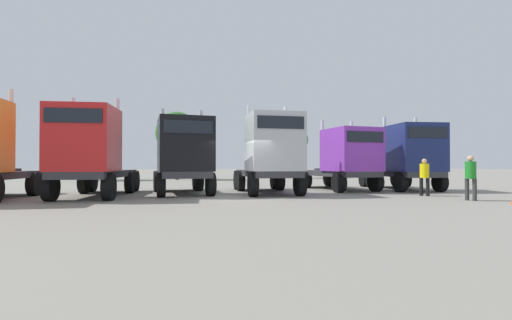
{
  "coord_description": "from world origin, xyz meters",
  "views": [
    {
      "loc": [
        -3.93,
        -15.25,
        1.45
      ],
      "look_at": [
        1.62,
        2.77,
        1.68
      ],
      "focal_mm": 25.12,
      "sensor_mm": 36.0,
      "label": 1
    }
  ],
  "objects_px": {
    "semi_truck_black": "(184,155)",
    "visitor_with_camera": "(471,174)",
    "semi_truck_purple": "(345,158)",
    "semi_truck_navy": "(409,156)",
    "semi_truck_red": "(90,152)",
    "semi_truck_silver": "(271,153)",
    "visitor_in_hivis": "(424,174)"
  },
  "relations": [
    {
      "from": "semi_truck_navy",
      "to": "visitor_with_camera",
      "type": "xyz_separation_m",
      "value": [
        -1.51,
        -5.31,
        -0.86
      ]
    },
    {
      "from": "semi_truck_purple",
      "to": "visitor_with_camera",
      "type": "distance_m",
      "value": 6.61
    },
    {
      "from": "visitor_with_camera",
      "to": "semi_truck_black",
      "type": "bearing_deg",
      "value": 128.57
    },
    {
      "from": "semi_truck_navy",
      "to": "visitor_with_camera",
      "type": "height_order",
      "value": "semi_truck_navy"
    },
    {
      "from": "semi_truck_red",
      "to": "visitor_in_hivis",
      "type": "bearing_deg",
      "value": 86.98
    },
    {
      "from": "visitor_in_hivis",
      "to": "visitor_with_camera",
      "type": "height_order",
      "value": "visitor_with_camera"
    },
    {
      "from": "semi_truck_red",
      "to": "semi_truck_silver",
      "type": "height_order",
      "value": "semi_truck_red"
    },
    {
      "from": "semi_truck_black",
      "to": "semi_truck_silver",
      "type": "height_order",
      "value": "semi_truck_silver"
    },
    {
      "from": "semi_truck_silver",
      "to": "semi_truck_navy",
      "type": "distance_m",
      "value": 8.18
    },
    {
      "from": "semi_truck_red",
      "to": "semi_truck_silver",
      "type": "bearing_deg",
      "value": 96.72
    },
    {
      "from": "semi_truck_purple",
      "to": "visitor_with_camera",
      "type": "xyz_separation_m",
      "value": [
        1.94,
        -6.28,
        -0.74
      ]
    },
    {
      "from": "semi_truck_black",
      "to": "semi_truck_purple",
      "type": "height_order",
      "value": "semi_truck_black"
    },
    {
      "from": "semi_truck_silver",
      "to": "visitor_with_camera",
      "type": "bearing_deg",
      "value": 58.0
    },
    {
      "from": "semi_truck_red",
      "to": "semi_truck_purple",
      "type": "xyz_separation_m",
      "value": [
        12.82,
        0.72,
        -0.22
      ]
    },
    {
      "from": "semi_truck_purple",
      "to": "visitor_in_hivis",
      "type": "bearing_deg",
      "value": 23.13
    },
    {
      "from": "semi_truck_purple",
      "to": "visitor_in_hivis",
      "type": "height_order",
      "value": "semi_truck_purple"
    },
    {
      "from": "visitor_with_camera",
      "to": "visitor_in_hivis",
      "type": "bearing_deg",
      "value": 73.32
    },
    {
      "from": "semi_truck_red",
      "to": "semi_truck_purple",
      "type": "distance_m",
      "value": 12.84
    },
    {
      "from": "semi_truck_purple",
      "to": "visitor_in_hivis",
      "type": "relative_size",
      "value": 3.64
    },
    {
      "from": "semi_truck_black",
      "to": "visitor_with_camera",
      "type": "height_order",
      "value": "semi_truck_black"
    },
    {
      "from": "semi_truck_black",
      "to": "semi_truck_silver",
      "type": "relative_size",
      "value": 0.94
    },
    {
      "from": "semi_truck_silver",
      "to": "semi_truck_red",
      "type": "bearing_deg",
      "value": -87.29
    },
    {
      "from": "semi_truck_silver",
      "to": "visitor_in_hivis",
      "type": "xyz_separation_m",
      "value": [
        6.48,
        -2.86,
        -1.0
      ]
    },
    {
      "from": "semi_truck_silver",
      "to": "semi_truck_purple",
      "type": "height_order",
      "value": "semi_truck_silver"
    },
    {
      "from": "semi_truck_black",
      "to": "visitor_with_camera",
      "type": "xyz_separation_m",
      "value": [
        10.73,
        -6.18,
        -0.85
      ]
    },
    {
      "from": "semi_truck_black",
      "to": "semi_truck_silver",
      "type": "xyz_separation_m",
      "value": [
        4.06,
        -1.04,
        0.09
      ]
    },
    {
      "from": "semi_truck_silver",
      "to": "visitor_in_hivis",
      "type": "bearing_deg",
      "value": 71.8
    },
    {
      "from": "semi_truck_navy",
      "to": "visitor_in_hivis",
      "type": "bearing_deg",
      "value": -18.49
    },
    {
      "from": "semi_truck_purple",
      "to": "visitor_with_camera",
      "type": "relative_size",
      "value": 3.46
    },
    {
      "from": "semi_truck_silver",
      "to": "semi_truck_navy",
      "type": "relative_size",
      "value": 0.99
    },
    {
      "from": "semi_truck_purple",
      "to": "semi_truck_navy",
      "type": "bearing_deg",
      "value": 73.81
    },
    {
      "from": "visitor_with_camera",
      "to": "semi_truck_silver",
      "type": "bearing_deg",
      "value": 120.85
    }
  ]
}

